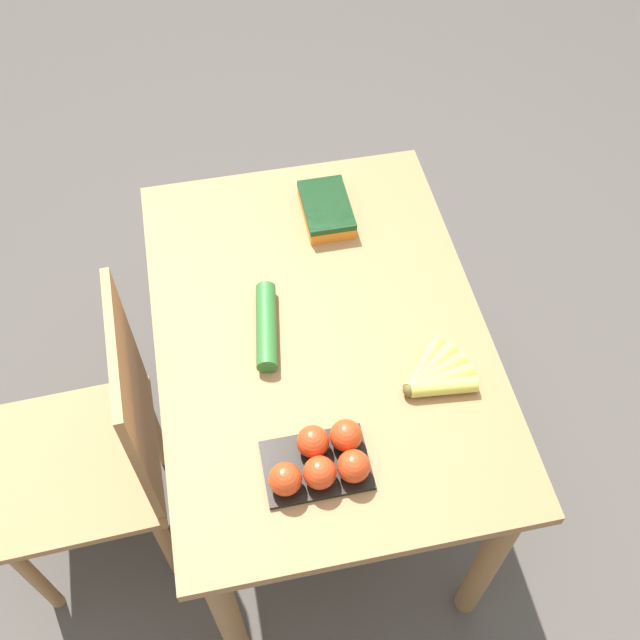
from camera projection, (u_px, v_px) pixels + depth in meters
name	position (u px, v px, depth m)	size (l,w,h in m)	color
ground_plane	(320.00, 467.00, 2.32)	(12.00, 12.00, 0.00)	#4C4742
dining_table	(320.00, 358.00, 1.81)	(1.07, 0.75, 0.75)	#9E7044
chair	(101.00, 451.00, 1.83)	(0.43, 0.41, 0.91)	#A87547
banana_bunch	(434.00, 375.00, 1.61)	(0.15, 0.16, 0.04)	brown
tomato_pack	(322.00, 460.00, 1.48)	(0.15, 0.21, 0.08)	black
carrot_bag	(326.00, 208.00, 1.89)	(0.18, 0.12, 0.05)	orange
cucumber_near	(266.00, 326.00, 1.68)	(0.23, 0.08, 0.05)	#2D702D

